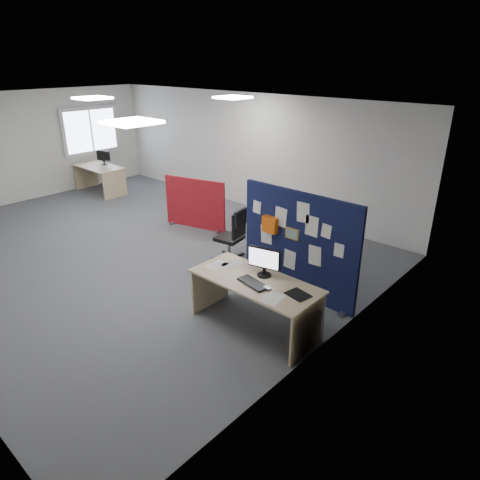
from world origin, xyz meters
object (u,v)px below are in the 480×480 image
Objects in this scene: red_divider at (195,204)px; monitor_main at (264,261)px; main_desk at (257,290)px; monitor_second at (103,157)px; second_desk at (100,172)px; office_chair at (234,233)px; navy_divider at (297,245)px.

monitor_main is at bearing -43.48° from red_divider.
main_desk is 0.42m from monitor_main.
red_divider is 3.94m from monitor_second.
red_divider is 3.89m from second_desk.
monitor_second is 5.80m from office_chair.
monitor_main reaches higher than office_chair.
navy_divider reaches higher than second_desk.
monitor_main is at bearing -14.81° from second_desk.
navy_divider reaches higher than main_desk.
navy_divider is 1.42× the size of red_divider.
monitor_main reaches higher than main_desk.
office_chair is at bearing 130.58° from monitor_main.
navy_divider reaches higher than monitor_main.
monitor_main is (0.01, 0.13, 0.40)m from main_desk.
monitor_second is at bearing 149.91° from monitor_main.
office_chair is (-1.60, 1.13, -0.39)m from monitor_main.
office_chair is (1.79, -0.70, 0.04)m from red_divider.
second_desk is (-3.88, 0.09, 0.02)m from red_divider.
monitor_main is 3.88m from red_divider.
navy_divider is at bearing -28.80° from monitor_second.
monitor_second is at bearing 161.24° from red_divider.
monitor_second is (-3.91, 0.25, 0.41)m from red_divider.
monitor_main is 0.32× the size of red_divider.
second_desk is at bearing 162.53° from office_chair.
monitor_main is at bearing -44.84° from office_chair.
second_desk is 1.50× the size of office_chair.
main_desk is at bearing -36.70° from monitor_second.
office_chair is (-1.47, 0.18, -0.26)m from navy_divider.
red_divider is at bearing 149.00° from office_chair.
red_divider is (-3.39, 1.84, -0.42)m from monitor_main.
main_desk is at bearing -45.25° from red_divider.
navy_divider is 2.01× the size of office_chair.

